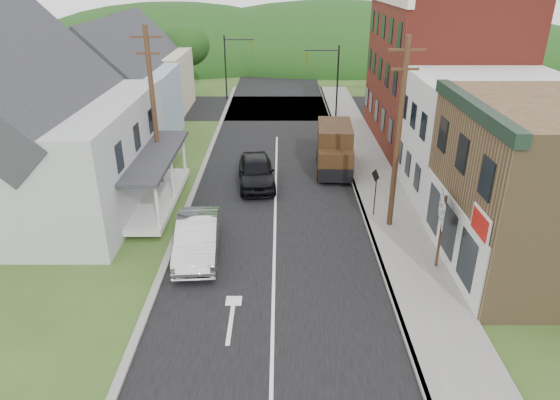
{
  "coord_description": "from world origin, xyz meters",
  "views": [
    {
      "loc": [
        0.27,
        -18.19,
        11.39
      ],
      "look_at": [
        0.25,
        1.84,
        2.2
      ],
      "focal_mm": 32.0,
      "sensor_mm": 36.0,
      "label": 1
    }
  ],
  "objects_px": {
    "route_sign_cluster": "(441,221)",
    "warning_sign": "(375,186)",
    "silver_sedan": "(198,238)",
    "dark_sedan": "(256,171)",
    "delivery_van": "(334,149)"
  },
  "relations": [
    {
      "from": "silver_sedan",
      "to": "dark_sedan",
      "type": "relative_size",
      "value": 1.0
    },
    {
      "from": "silver_sedan",
      "to": "warning_sign",
      "type": "xyz_separation_m",
      "value": [
        8.32,
        3.71,
        0.91
      ]
    },
    {
      "from": "silver_sedan",
      "to": "dark_sedan",
      "type": "bearing_deg",
      "value": 70.19
    },
    {
      "from": "route_sign_cluster",
      "to": "warning_sign",
      "type": "relative_size",
      "value": 1.3
    },
    {
      "from": "dark_sedan",
      "to": "route_sign_cluster",
      "type": "relative_size",
      "value": 1.56
    },
    {
      "from": "delivery_van",
      "to": "warning_sign",
      "type": "relative_size",
      "value": 2.09
    },
    {
      "from": "delivery_van",
      "to": "route_sign_cluster",
      "type": "relative_size",
      "value": 1.61
    },
    {
      "from": "dark_sedan",
      "to": "warning_sign",
      "type": "height_order",
      "value": "warning_sign"
    },
    {
      "from": "dark_sedan",
      "to": "route_sign_cluster",
      "type": "xyz_separation_m",
      "value": [
        7.89,
        -9.05,
        1.38
      ]
    },
    {
      "from": "dark_sedan",
      "to": "delivery_van",
      "type": "bearing_deg",
      "value": 20.68
    },
    {
      "from": "delivery_van",
      "to": "warning_sign",
      "type": "xyz_separation_m",
      "value": [
        1.37,
        -6.56,
        0.3
      ]
    },
    {
      "from": "warning_sign",
      "to": "delivery_van",
      "type": "bearing_deg",
      "value": 78.45
    },
    {
      "from": "dark_sedan",
      "to": "warning_sign",
      "type": "xyz_separation_m",
      "value": [
        6.11,
        -4.22,
        0.88
      ]
    },
    {
      "from": "delivery_van",
      "to": "route_sign_cluster",
      "type": "xyz_separation_m",
      "value": [
        3.15,
        -11.39,
        0.8
      ]
    },
    {
      "from": "silver_sedan",
      "to": "delivery_van",
      "type": "relative_size",
      "value": 0.97
    }
  ]
}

